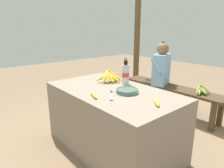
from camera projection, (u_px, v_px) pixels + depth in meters
ground_plane at (112, 148)px, 2.29m from camera, size 12.00×12.00×0.00m
market_counter at (112, 120)px, 2.19m from camera, size 1.47×0.82×0.70m
banana_bunch_ripe at (110, 76)px, 2.39m from camera, size 0.21×0.33×0.16m
serving_bowl at (127, 91)px, 1.99m from camera, size 0.22×0.22×0.04m
water_bottle at (126, 74)px, 2.27m from camera, size 0.08×0.08×0.31m
loose_banana_front at (94, 95)px, 1.89m from camera, size 0.21×0.11×0.03m
loose_banana_side at (156, 102)px, 1.71m from camera, size 0.17×0.15×0.03m
knife at (111, 94)px, 1.93m from camera, size 0.20×0.18×0.02m
wooden_bench at (170, 90)px, 3.18m from camera, size 1.68×0.32×0.44m
seated_vendor at (158, 71)px, 3.24m from camera, size 0.47×0.43×1.12m
banana_bunch_green at (202, 89)px, 2.78m from camera, size 0.18×0.30×0.14m
support_post_near at (137, 27)px, 4.05m from camera, size 0.12×0.12×2.68m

